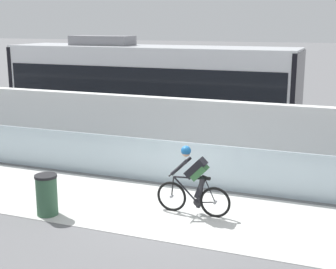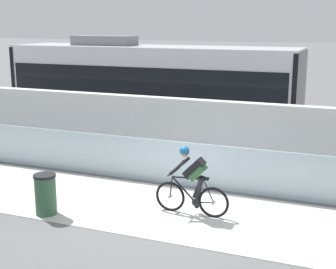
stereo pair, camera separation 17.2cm
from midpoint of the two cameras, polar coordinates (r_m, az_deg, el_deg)
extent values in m
plane|color=slate|center=(11.47, 1.24, -9.05)|extent=(200.00, 200.00, 0.00)
cube|color=silver|center=(11.47, 1.24, -9.03)|extent=(32.00, 3.20, 0.01)
cube|color=silver|center=(12.92, 4.16, -3.69)|extent=(32.00, 0.05, 1.20)
cube|color=white|center=(14.48, 6.38, -0.11)|extent=(32.00, 0.36, 2.08)
cube|color=#595654|center=(17.06, 8.55, -1.73)|extent=(32.00, 0.08, 0.01)
cube|color=#595654|center=(18.42, 9.60, -0.66)|extent=(32.00, 0.08, 0.01)
cube|color=silver|center=(18.49, -1.67, 5.55)|extent=(11.00, 2.50, 3.10)
cube|color=black|center=(18.45, -1.68, 6.62)|extent=(10.56, 2.54, 1.04)
cube|color=#19599E|center=(18.72, -1.65, 1.38)|extent=(10.78, 2.53, 0.28)
cube|color=slate|center=(19.22, -7.23, 10.91)|extent=(2.40, 1.10, 0.36)
cube|color=#232326|center=(20.39, -10.75, 1.64)|extent=(1.40, 1.88, 0.20)
cylinder|color=black|center=(19.82, -11.86, 1.08)|extent=(0.60, 0.10, 0.60)
cylinder|color=black|center=(21.00, -9.70, 1.85)|extent=(0.60, 0.10, 0.60)
cube|color=#232326|center=(17.67, 8.88, -0.03)|extent=(1.40, 1.88, 0.20)
cylinder|color=black|center=(17.01, 8.32, -0.74)|extent=(0.60, 0.10, 0.60)
cylinder|color=black|center=(18.37, 9.39, 0.25)|extent=(0.60, 0.10, 0.60)
cube|color=black|center=(21.25, -15.35, 6.07)|extent=(0.16, 2.54, 2.94)
cube|color=black|center=(17.07, 15.39, 4.46)|extent=(0.16, 2.54, 2.94)
torus|color=black|center=(11.38, 0.69, -7.29)|extent=(0.72, 0.06, 0.72)
cylinder|color=#99999E|center=(11.38, 0.69, -7.29)|extent=(0.07, 0.10, 0.07)
torus|color=black|center=(11.07, 5.82, -7.96)|extent=(0.72, 0.06, 0.72)
cylinder|color=#99999E|center=(11.07, 5.82, -7.96)|extent=(0.07, 0.10, 0.07)
cylinder|color=black|center=(11.19, 2.32, -6.48)|extent=(0.60, 0.04, 0.58)
cylinder|color=black|center=(11.08, 4.17, -6.64)|extent=(0.22, 0.04, 0.59)
cylinder|color=black|center=(11.07, 2.77, -5.12)|extent=(0.76, 0.04, 0.07)
cylinder|color=black|center=(11.13, 4.75, -7.97)|extent=(0.43, 0.03, 0.09)
cylinder|color=black|center=(11.01, 5.23, -6.62)|extent=(0.27, 0.02, 0.53)
cylinder|color=black|center=(11.29, 0.82, -6.14)|extent=(0.08, 0.03, 0.49)
cube|color=black|center=(10.95, 4.65, -5.17)|extent=(0.24, 0.10, 0.05)
cylinder|color=black|center=(11.17, 0.94, -4.49)|extent=(0.03, 0.58, 0.03)
cylinder|color=#262628|center=(11.20, 3.70, -7.98)|extent=(0.18, 0.02, 0.18)
cube|color=black|center=(10.95, 3.57, -3.97)|extent=(0.50, 0.28, 0.51)
cube|color=#336638|center=(10.95, 4.02, -4.48)|extent=(0.38, 0.30, 0.38)
sphere|color=tan|center=(10.93, 2.40, -2.11)|extent=(0.20, 0.20, 0.20)
sphere|color=#195999|center=(10.92, 2.40, -1.93)|extent=(0.23, 0.23, 0.23)
cylinder|color=black|center=(11.06, 1.81, -3.73)|extent=(0.44, 0.41, 0.41)
cylinder|color=black|center=(11.06, 1.81, -3.73)|extent=(0.44, 0.41, 0.41)
cylinder|color=black|center=(11.10, 4.07, -6.85)|extent=(0.29, 0.33, 0.80)
cylinder|color=black|center=(11.05, 4.08, -6.16)|extent=(0.29, 0.33, 0.54)
cylinder|color=#33593F|center=(11.48, -13.78, -7.01)|extent=(0.48, 0.48, 0.90)
cylinder|color=black|center=(11.33, -13.91, -4.73)|extent=(0.51, 0.51, 0.06)
camera|label=1|loc=(0.09, -89.64, 0.08)|focal=51.83mm
camera|label=2|loc=(0.09, 90.36, -0.08)|focal=51.83mm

